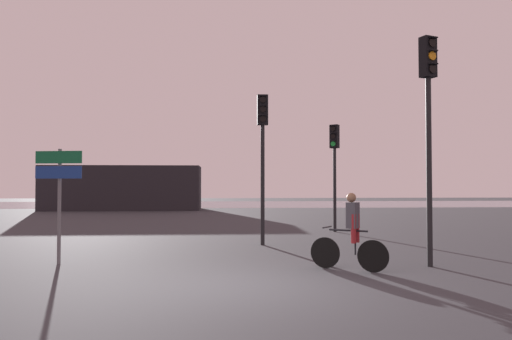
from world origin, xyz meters
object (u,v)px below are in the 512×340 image
object	(u,v)px
traffic_light_center	(263,141)
traffic_light_near_right	(429,108)
traffic_light_far_right	(335,157)
distant_building	(124,188)
direction_sign_post	(59,185)
cyclist	(351,231)

from	to	relation	value
traffic_light_center	traffic_light_near_right	bearing A→B (deg)	129.63
traffic_light_center	traffic_light_far_right	world-z (taller)	traffic_light_center
traffic_light_near_right	traffic_light_center	bearing A→B (deg)	-72.18
distant_building	traffic_light_center	xyz separation A→B (m)	(8.25, -21.82, 1.54)
traffic_light_near_right	traffic_light_far_right	xyz separation A→B (m)	(-0.22, 8.17, -0.62)
traffic_light_far_right	direction_sign_post	world-z (taller)	traffic_light_far_right
distant_building	cyclist	bearing A→B (deg)	-69.75
distant_building	cyclist	size ratio (longest dim) A/B	6.78
distant_building	direction_sign_post	size ratio (longest dim) A/B	4.23
traffic_light_center	traffic_light_far_right	bearing A→B (deg)	-126.80
traffic_light_center	direction_sign_post	distance (m)	6.05
distant_building	traffic_light_far_right	size ratio (longest dim) A/B	2.68
traffic_light_far_right	cyclist	size ratio (longest dim) A/B	2.53
cyclist	traffic_light_near_right	bearing A→B (deg)	-44.21
traffic_light_far_right	cyclist	bearing A→B (deg)	115.34
cyclist	traffic_light_center	bearing A→B (deg)	52.62
distant_building	direction_sign_post	distance (m)	25.35
direction_sign_post	traffic_light_far_right	bearing A→B (deg)	-126.20
distant_building	traffic_light_near_right	xyz separation A→B (m)	(11.58, -26.00, 1.91)
distant_building	traffic_light_far_right	distance (m)	21.17
distant_building	traffic_light_near_right	distance (m)	28.52
traffic_light_center	traffic_light_near_right	size ratio (longest dim) A/B	0.89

